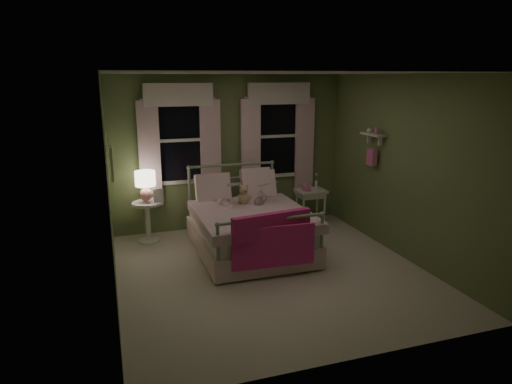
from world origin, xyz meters
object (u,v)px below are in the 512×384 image
object	(u,v)px
child_right	(258,184)
teddy_bear	(244,196)
nightstand_left	(147,216)
table_lamp	(145,183)
child_left	(223,184)
bed	(249,227)
nightstand_right	(311,195)

from	to	relation	value
child_right	teddy_bear	size ratio (longest dim) A/B	2.26
nightstand_left	table_lamp	distance (m)	0.54
child_left	nightstand_left	distance (m)	1.33
child_left	bed	bearing A→B (deg)	117.23
child_left	table_lamp	distance (m)	1.21
child_left	table_lamp	size ratio (longest dim) A/B	1.64
child_right	teddy_bear	bearing A→B (deg)	48.26
bed	nightstand_right	bearing A→B (deg)	30.90
nightstand_left	bed	bearing A→B (deg)	-32.38
nightstand_left	child_left	bearing A→B (deg)	-22.29
table_lamp	nightstand_right	size ratio (longest dim) A/B	0.75
teddy_bear	table_lamp	world-z (taller)	table_lamp
child_left	nightstand_right	xyz separation A→B (m)	(1.67, 0.39, -0.41)
teddy_bear	child_left	bearing A→B (deg)	150.50
bed	teddy_bear	xyz separation A→B (m)	(-0.01, 0.27, 0.42)
bed	nightstand_left	size ratio (longest dim) A/B	3.13
table_lamp	child_left	bearing A→B (deg)	-22.29
teddy_bear	nightstand_left	distance (m)	1.58
nightstand_left	nightstand_right	size ratio (longest dim) A/B	1.02
child_right	nightstand_right	xyz separation A→B (m)	(1.11, 0.39, -0.38)
table_lamp	nightstand_right	world-z (taller)	table_lamp
table_lamp	bed	bearing A→B (deg)	-32.38
teddy_bear	nightstand_right	bearing A→B (deg)	21.73
table_lamp	child_right	bearing A→B (deg)	-15.29
nightstand_left	child_right	bearing A→B (deg)	-15.29
teddy_bear	nightstand_left	bearing A→B (deg)	156.20
nightstand_left	nightstand_right	distance (m)	2.79
child_left	teddy_bear	size ratio (longest dim) A/B	2.50
bed	table_lamp	size ratio (longest dim) A/B	4.24
bed	nightstand_right	size ratio (longest dim) A/B	3.18
bed	child_left	size ratio (longest dim) A/B	2.58
bed	nightstand_left	xyz separation A→B (m)	(-1.41, 0.89, 0.04)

